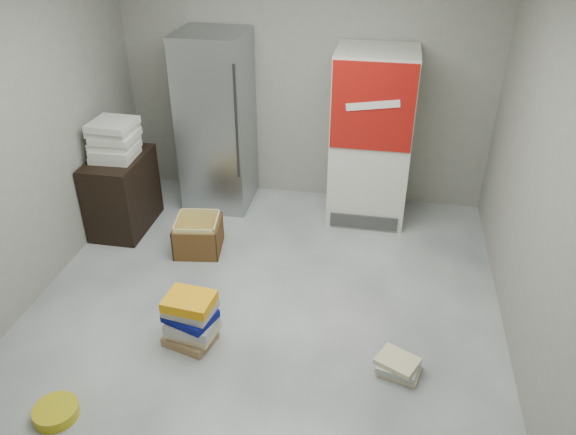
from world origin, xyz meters
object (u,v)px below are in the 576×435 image
Objects in this scene: steel_fridge at (217,122)px; wood_shelf at (123,193)px; cardboard_box at (198,237)px; coke_cooler at (371,138)px; phonebook_stack_main at (191,319)px.

wood_shelf is (-0.83, -0.73, -0.55)m from steel_fridge.
cardboard_box is (0.07, -1.02, -0.80)m from steel_fridge.
coke_cooler is at bearing 24.64° from cardboard_box.
wood_shelf is 1.77× the size of phonebook_stack_main.
steel_fridge is 1.23m from wood_shelf.
wood_shelf is 2.01m from phonebook_stack_main.
cardboard_box is at bearing -86.33° from steel_fridge.
phonebook_stack_main reaches higher than cardboard_box.
cardboard_box is (-1.58, -1.02, -0.76)m from coke_cooler.
coke_cooler is at bearing 75.90° from phonebook_stack_main.
coke_cooler is at bearing 16.28° from wood_shelf.
cardboard_box is at bearing -18.12° from wood_shelf.
steel_fridge is 3.84× the size of cardboard_box.
phonebook_stack_main is at bearing -51.03° from wood_shelf.
coke_cooler is 2.63m from wood_shelf.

